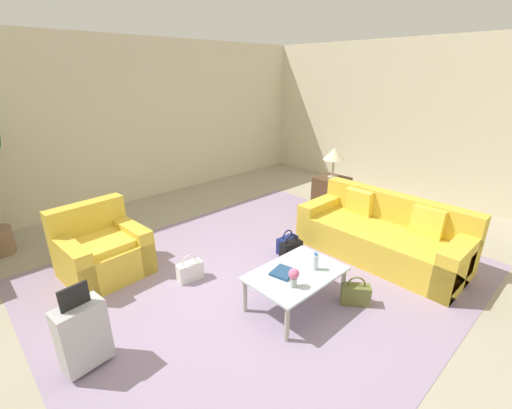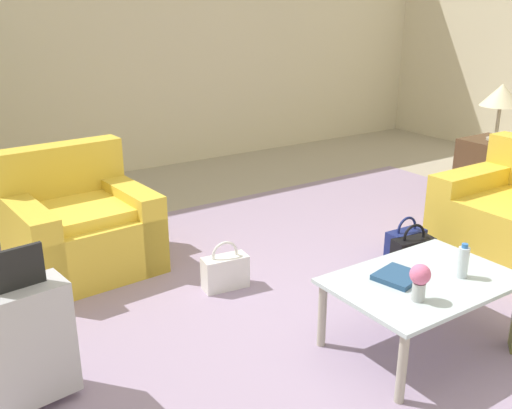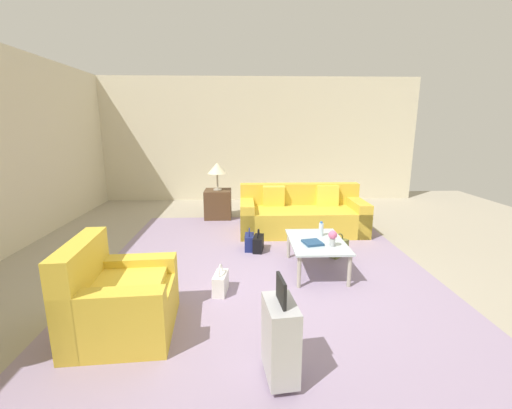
% 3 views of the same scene
% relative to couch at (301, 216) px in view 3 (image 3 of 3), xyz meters
% --- Properties ---
extents(ground_plane, '(12.00, 12.00, 0.00)m').
position_rel_couch_xyz_m(ground_plane, '(-2.20, 0.60, -0.29)').
color(ground_plane, '#A89E89').
extents(wall_right, '(0.12, 8.00, 3.10)m').
position_rel_couch_xyz_m(wall_right, '(2.86, 0.60, 1.26)').
color(wall_right, beige).
rests_on(wall_right, ground).
extents(area_rug, '(5.20, 4.40, 0.01)m').
position_rel_couch_xyz_m(area_rug, '(-1.60, 0.80, -0.29)').
color(area_rug, '#9984A3').
rests_on(area_rug, ground).
extents(couch, '(0.97, 2.24, 0.85)m').
position_rel_couch_xyz_m(couch, '(0.00, 0.00, 0.00)').
color(couch, gold).
rests_on(couch, ground).
extents(armchair, '(1.02, 0.96, 0.90)m').
position_rel_couch_xyz_m(armchair, '(-3.10, 2.27, 0.01)').
color(armchair, gold).
rests_on(armchair, ground).
extents(coffee_table, '(1.06, 0.71, 0.43)m').
position_rel_couch_xyz_m(coffee_table, '(-1.80, 0.10, 0.08)').
color(coffee_table, silver).
rests_on(coffee_table, ground).
extents(water_bottle, '(0.06, 0.06, 0.20)m').
position_rel_couch_xyz_m(water_bottle, '(-1.60, 0.00, 0.23)').
color(water_bottle, silver).
rests_on(water_bottle, coffee_table).
extents(coffee_table_book, '(0.28, 0.27, 0.03)m').
position_rel_couch_xyz_m(coffee_table_book, '(-1.92, 0.18, 0.15)').
color(coffee_table_book, navy).
rests_on(coffee_table_book, coffee_table).
extents(flower_vase, '(0.11, 0.11, 0.21)m').
position_rel_couch_xyz_m(flower_vase, '(-2.02, -0.05, 0.26)').
color(flower_vase, '#B2B7BC').
rests_on(flower_vase, coffee_table).
extents(side_table, '(0.55, 0.55, 0.60)m').
position_rel_couch_xyz_m(side_table, '(1.00, 1.60, 0.00)').
color(side_table, '#513823').
rests_on(side_table, ground).
extents(table_lamp, '(0.41, 0.41, 0.57)m').
position_rel_couch_xyz_m(table_lamp, '(1.00, 1.60, 0.75)').
color(table_lamp, '#ADA899').
rests_on(table_lamp, side_table).
extents(suitcase_silver, '(0.42, 0.27, 0.85)m').
position_rel_couch_xyz_m(suitcase_silver, '(-3.80, 0.80, 0.06)').
color(suitcase_silver, '#B7B7BC').
rests_on(suitcase_silver, ground).
extents(handbag_black, '(0.34, 0.19, 0.36)m').
position_rel_couch_xyz_m(handbag_black, '(-1.02, 0.84, -0.17)').
color(handbag_black, black).
rests_on(handbag_black, ground).
extents(handbag_olive, '(0.31, 0.34, 0.36)m').
position_rel_couch_xyz_m(handbag_olive, '(-1.28, -0.35, -0.17)').
color(handbag_olive, olive).
rests_on(handbag_olive, ground).
extents(handbag_navy, '(0.33, 0.15, 0.36)m').
position_rel_couch_xyz_m(handbag_navy, '(-0.95, 0.98, -0.17)').
color(handbag_navy, navy).
rests_on(handbag_navy, ground).
extents(handbag_white, '(0.34, 0.18, 0.36)m').
position_rel_couch_xyz_m(handbag_white, '(-2.37, 1.34, -0.17)').
color(handbag_white, white).
rests_on(handbag_white, ground).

